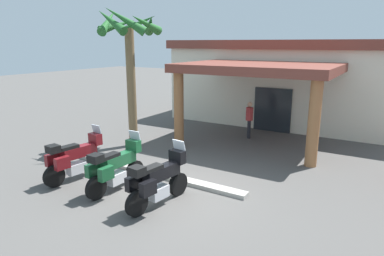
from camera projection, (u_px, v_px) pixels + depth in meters
ground_plane at (173, 193)px, 9.81m from camera, size 80.00×80.00×0.00m
motel_building at (290, 80)px, 18.61m from camera, size 12.29×10.94×4.33m
motorcycle_maroon at (75, 158)px, 10.63m from camera, size 0.76×2.21×1.61m
motorcycle_green at (115, 167)px, 9.85m from camera, size 0.71×2.21×1.61m
motorcycle_black at (158, 181)px, 8.90m from camera, size 0.78×2.21×1.61m
pedestrian at (249, 117)px, 15.31m from camera, size 0.32×0.48×1.64m
palm_tree_roadside at (129, 43)px, 13.34m from camera, size 2.55×2.58×5.59m
curb_strip at (149, 172)px, 11.24m from camera, size 6.91×0.36×0.12m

